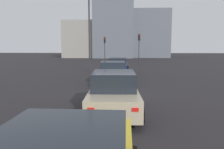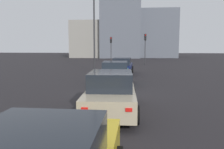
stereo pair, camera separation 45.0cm
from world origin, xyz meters
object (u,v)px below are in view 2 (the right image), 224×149
at_px(street_lamp_kerbside, 94,21).
at_px(car_teal_second, 115,74).
at_px(traffic_light_near_left, 111,44).
at_px(traffic_light_near_right, 145,43).
at_px(car_navy_lead, 122,66).
at_px(car_beige_third, 111,93).

bearing_deg(street_lamp_kerbside, car_teal_second, -161.01).
relative_size(traffic_light_near_left, traffic_light_near_right, 0.93).
height_order(car_navy_lead, car_teal_second, car_teal_second).
xyz_separation_m(traffic_light_near_left, traffic_light_near_right, (-2.87, -5.13, 0.20)).
distance_m(car_beige_third, traffic_light_near_right, 24.31).
bearing_deg(street_lamp_kerbside, car_navy_lead, -125.45).
bearing_deg(car_teal_second, car_navy_lead, -3.21).
bearing_deg(traffic_light_near_left, street_lamp_kerbside, -1.65).
xyz_separation_m(car_beige_third, traffic_light_near_right, (24.08, -2.44, 2.33)).
xyz_separation_m(traffic_light_near_left, street_lamp_kerbside, (-12.09, 0.53, 2.25)).
distance_m(car_navy_lead, street_lamp_kerbside, 5.75).
xyz_separation_m(car_navy_lead, traffic_light_near_right, (11.36, -2.65, 2.36)).
relative_size(car_navy_lead, car_teal_second, 1.09).
bearing_deg(car_navy_lead, traffic_light_near_right, -11.51).
bearing_deg(traffic_light_near_right, car_teal_second, -15.08).
distance_m(traffic_light_near_left, traffic_light_near_right, 5.88).
bearing_deg(car_teal_second, street_lamp_kerbside, 17.28).
xyz_separation_m(car_beige_third, traffic_light_near_left, (26.95, 2.69, 2.13)).
bearing_deg(car_navy_lead, traffic_light_near_left, 11.52).
bearing_deg(car_beige_third, car_teal_second, 0.96).
bearing_deg(street_lamp_kerbside, car_beige_third, -167.79).
height_order(car_teal_second, street_lamp_kerbside, street_lamp_kerbside).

